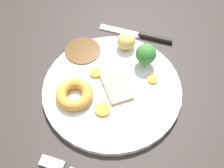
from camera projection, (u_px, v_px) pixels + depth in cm
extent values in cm
cube|color=#2B2623|center=(99.00, 100.00, 59.86)|extent=(120.00, 84.00, 3.60)
cylinder|color=white|center=(112.00, 89.00, 58.56)|extent=(29.39, 29.39, 1.40)
cylinder|color=#563819|center=(83.00, 50.00, 63.58)|extent=(8.30, 8.30, 0.30)
cube|color=tan|center=(116.00, 86.00, 57.54)|extent=(9.30, 8.68, 0.80)
torus|color=#C68938|center=(74.00, 94.00, 55.54)|extent=(7.67, 7.67, 2.29)
ellipsoid|color=#D8B260|center=(126.00, 41.00, 62.90)|extent=(5.44, 5.31, 3.83)
cylinder|color=orange|center=(103.00, 109.00, 54.46)|extent=(3.16, 3.16, 0.66)
cylinder|color=orange|center=(153.00, 79.00, 58.75)|extent=(2.29, 2.29, 0.55)
cylinder|color=orange|center=(96.00, 73.00, 59.66)|extent=(2.51, 2.51, 0.65)
cylinder|color=#8CB766|center=(145.00, 61.00, 60.91)|extent=(1.33, 1.33, 1.65)
sphere|color=#387A33|center=(146.00, 54.00, 58.92)|extent=(4.54, 4.54, 4.54)
cube|color=silver|center=(52.00, 163.00, 49.73)|extent=(2.07, 4.53, 0.60)
cylinder|color=black|center=(155.00, 38.00, 67.17)|extent=(1.31, 8.51, 1.20)
cube|color=silver|center=(120.00, 31.00, 69.08)|extent=(1.83, 10.52, 0.40)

